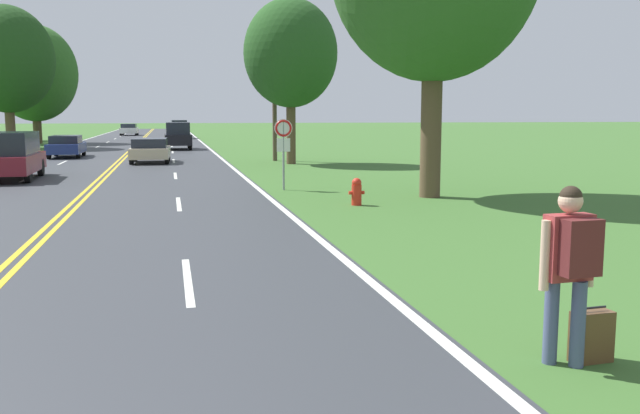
{
  "coord_description": "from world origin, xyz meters",
  "views": [
    {
      "loc": [
        2.6,
        -2.64,
        2.49
      ],
      "look_at": [
        5.18,
        8.91,
        0.87
      ],
      "focal_mm": 38.0,
      "sensor_mm": 36.0,
      "label": 1
    }
  ],
  "objects_px": {
    "tree_far_back": "(5,74)",
    "car_dark_blue_sedan_mid_far": "(66,146)",
    "hitchhiker_person": "(570,258)",
    "tree_mid_treeline": "(291,54)",
    "tree_behind_sign": "(34,73)",
    "car_maroon_suv_approaching": "(10,155)",
    "car_black_suv_receding": "(178,135)",
    "car_dark_green_van_distant": "(179,129)",
    "suitcase": "(591,337)",
    "car_white_sedan_horizon": "(129,129)",
    "traffic_sign": "(283,137)",
    "car_champagne_hatchback_mid_near": "(150,150)",
    "fire_hydrant": "(357,191)",
    "tree_right_cluster": "(6,59)"
  },
  "relations": [
    {
      "from": "tree_right_cluster",
      "to": "car_maroon_suv_approaching",
      "type": "height_order",
      "value": "tree_right_cluster"
    },
    {
      "from": "car_dark_green_van_distant",
      "to": "car_white_sedan_horizon",
      "type": "xyz_separation_m",
      "value": [
        -5.67,
        12.17,
        -0.26
      ]
    },
    {
      "from": "fire_hydrant",
      "to": "traffic_sign",
      "type": "relative_size",
      "value": 0.32
    },
    {
      "from": "car_dark_blue_sedan_mid_far",
      "to": "car_white_sedan_horizon",
      "type": "xyz_separation_m",
      "value": [
        1.23,
        42.74,
        0.05
      ]
    },
    {
      "from": "car_dark_green_van_distant",
      "to": "car_white_sedan_horizon",
      "type": "relative_size",
      "value": 1.22
    },
    {
      "from": "suitcase",
      "to": "car_dark_green_van_distant",
      "type": "relative_size",
      "value": 0.12
    },
    {
      "from": "tree_behind_sign",
      "to": "car_maroon_suv_approaching",
      "type": "xyz_separation_m",
      "value": [
        5.13,
        -34.85,
        -5.03
      ]
    },
    {
      "from": "car_black_suv_receding",
      "to": "car_dark_green_van_distant",
      "type": "relative_size",
      "value": 0.88
    },
    {
      "from": "car_dark_blue_sedan_mid_far",
      "to": "car_maroon_suv_approaching",
      "type": "bearing_deg",
      "value": 179.17
    },
    {
      "from": "tree_right_cluster",
      "to": "tree_behind_sign",
      "type": "bearing_deg",
      "value": 87.36
    },
    {
      "from": "tree_right_cluster",
      "to": "car_black_suv_receding",
      "type": "bearing_deg",
      "value": -20.72
    },
    {
      "from": "tree_far_back",
      "to": "car_champagne_hatchback_mid_near",
      "type": "relative_size",
      "value": 2.53
    },
    {
      "from": "car_dark_green_van_distant",
      "to": "suitcase",
      "type": "bearing_deg",
      "value": 0.52
    },
    {
      "from": "traffic_sign",
      "to": "tree_mid_treeline",
      "type": "height_order",
      "value": "tree_mid_treeline"
    },
    {
      "from": "car_dark_green_van_distant",
      "to": "car_black_suv_receding",
      "type": "bearing_deg",
      "value": -3.17
    },
    {
      "from": "traffic_sign",
      "to": "tree_far_back",
      "type": "relative_size",
      "value": 0.25
    },
    {
      "from": "hitchhiker_person",
      "to": "tree_far_back",
      "type": "height_order",
      "value": "tree_far_back"
    },
    {
      "from": "suitcase",
      "to": "car_black_suv_receding",
      "type": "xyz_separation_m",
      "value": [
        -3.48,
        43.9,
        0.75
      ]
    },
    {
      "from": "hitchhiker_person",
      "to": "tree_mid_treeline",
      "type": "xyz_separation_m",
      "value": [
        2.26,
        28.14,
        4.4
      ]
    },
    {
      "from": "traffic_sign",
      "to": "car_champagne_hatchback_mid_near",
      "type": "distance_m",
      "value": 14.83
    },
    {
      "from": "fire_hydrant",
      "to": "car_dark_green_van_distant",
      "type": "bearing_deg",
      "value": 94.17
    },
    {
      "from": "tree_right_cluster",
      "to": "car_maroon_suv_approaching",
      "type": "bearing_deg",
      "value": -78.23
    },
    {
      "from": "hitchhiker_person",
      "to": "car_dark_blue_sedan_mid_far",
      "type": "distance_m",
      "value": 37.32
    },
    {
      "from": "suitcase",
      "to": "tree_behind_sign",
      "type": "relative_size",
      "value": 0.06
    },
    {
      "from": "car_champagne_hatchback_mid_near",
      "to": "car_black_suv_receding",
      "type": "bearing_deg",
      "value": 175.24
    },
    {
      "from": "traffic_sign",
      "to": "car_maroon_suv_approaching",
      "type": "distance_m",
      "value": 11.24
    },
    {
      "from": "tree_mid_treeline",
      "to": "car_champagne_hatchback_mid_near",
      "type": "xyz_separation_m",
      "value": [
        -7.01,
        2.22,
        -4.81
      ]
    },
    {
      "from": "tree_behind_sign",
      "to": "car_dark_green_van_distant",
      "type": "xyz_separation_m",
      "value": [
        12.12,
        9.72,
        -5.01
      ]
    },
    {
      "from": "tree_far_back",
      "to": "car_maroon_suv_approaching",
      "type": "distance_m",
      "value": 43.82
    },
    {
      "from": "tree_right_cluster",
      "to": "car_champagne_hatchback_mid_near",
      "type": "height_order",
      "value": "tree_right_cluster"
    },
    {
      "from": "car_dark_green_van_distant",
      "to": "hitchhiker_person",
      "type": "bearing_deg",
      "value": 0.24
    },
    {
      "from": "tree_far_back",
      "to": "tree_mid_treeline",
      "type": "bearing_deg",
      "value": -59.96
    },
    {
      "from": "tree_mid_treeline",
      "to": "car_dark_green_van_distant",
      "type": "distance_m",
      "value": 39.08
    },
    {
      "from": "fire_hydrant",
      "to": "tree_behind_sign",
      "type": "distance_m",
      "value": 47.93
    },
    {
      "from": "tree_far_back",
      "to": "car_black_suv_receding",
      "type": "relative_size",
      "value": 2.22
    },
    {
      "from": "tree_far_back",
      "to": "car_dark_blue_sedan_mid_far",
      "type": "bearing_deg",
      "value": -72.17
    },
    {
      "from": "suitcase",
      "to": "car_white_sedan_horizon",
      "type": "height_order",
      "value": "car_white_sedan_horizon"
    },
    {
      "from": "tree_mid_treeline",
      "to": "tree_right_cluster",
      "type": "height_order",
      "value": "tree_right_cluster"
    },
    {
      "from": "car_champagne_hatchback_mid_near",
      "to": "suitcase",
      "type": "bearing_deg",
      "value": 11.42
    },
    {
      "from": "traffic_sign",
      "to": "tree_behind_sign",
      "type": "bearing_deg",
      "value": 109.97
    },
    {
      "from": "suitcase",
      "to": "tree_behind_sign",
      "type": "bearing_deg",
      "value": 10.83
    },
    {
      "from": "car_maroon_suv_approaching",
      "to": "tree_right_cluster",
      "type": "bearing_deg",
      "value": 10.41
    },
    {
      "from": "tree_behind_sign",
      "to": "tree_far_back",
      "type": "height_order",
      "value": "tree_behind_sign"
    },
    {
      "from": "tree_mid_treeline",
      "to": "car_maroon_suv_approaching",
      "type": "relative_size",
      "value": 1.71
    },
    {
      "from": "tree_behind_sign",
      "to": "car_maroon_suv_approaching",
      "type": "distance_m",
      "value": 35.58
    },
    {
      "from": "traffic_sign",
      "to": "tree_right_cluster",
      "type": "relative_size",
      "value": 0.22
    },
    {
      "from": "tree_far_back",
      "to": "car_white_sedan_horizon",
      "type": "height_order",
      "value": "tree_far_back"
    },
    {
      "from": "car_maroon_suv_approaching",
      "to": "car_white_sedan_horizon",
      "type": "relative_size",
      "value": 1.2
    },
    {
      "from": "hitchhiker_person",
      "to": "tree_behind_sign",
      "type": "relative_size",
      "value": 0.18
    },
    {
      "from": "car_black_suv_receding",
      "to": "fire_hydrant",
      "type": "bearing_deg",
      "value": 7.15
    }
  ]
}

